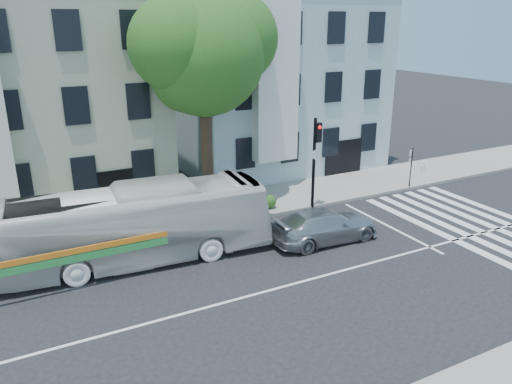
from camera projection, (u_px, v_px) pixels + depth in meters
ground at (298, 283)px, 18.08m from camera, size 120.00×120.00×0.00m
sidewalk_far at (213, 210)px, 24.76m from camera, size 80.00×4.00×0.15m
building_left at (32, 92)px, 25.81m from camera, size 12.00×10.00×11.00m
building_right at (269, 78)px, 31.90m from camera, size 12.00×10.00×11.00m
street_tree at (203, 47)px, 22.86m from camera, size 7.30×5.90×11.10m
bus at (129, 226)px, 19.17m from camera, size 3.45×11.15×3.06m
sedan at (325, 225)px, 21.30m from camera, size 2.10×4.91×1.41m
hedge at (189, 216)px, 22.88m from camera, size 8.48×2.64×0.70m
traffic_signal at (315, 152)px, 24.08m from camera, size 0.48×0.55×4.62m
fire_hydrant at (423, 166)px, 30.65m from camera, size 0.40×0.26×0.70m
far_sign_pole at (411, 162)px, 27.55m from camera, size 0.38×0.23×2.24m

